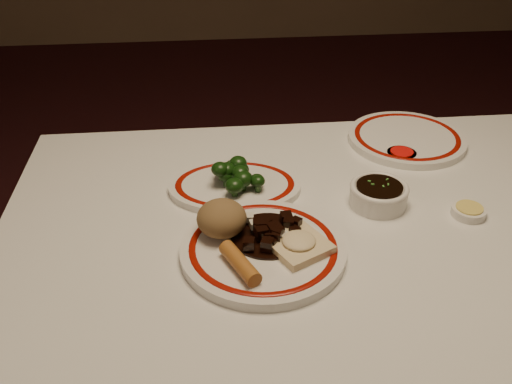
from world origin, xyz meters
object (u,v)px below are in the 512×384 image
object	(u,v)px
spring_roll	(240,263)
fried_wonton	(299,244)
dining_table	(325,272)
broccoli_pile	(235,173)
stirfry_heap	(270,232)
broccoli_plate	(235,186)
rice_mound	(222,218)
soy_bowl	(378,195)
main_plate	(263,250)

from	to	relation	value
spring_roll	fried_wonton	distance (m)	0.11
dining_table	broccoli_pile	bearing A→B (deg)	134.58
stirfry_heap	broccoli_pile	bearing A→B (deg)	104.20
stirfry_heap	broccoli_plate	distance (m)	0.19
rice_mound	soy_bowl	world-z (taller)	rice_mound
dining_table	fried_wonton	xyz separation A→B (m)	(-0.07, -0.06, 0.12)
dining_table	rice_mound	xyz separation A→B (m)	(-0.19, -0.00, 0.14)
dining_table	stirfry_heap	bearing A→B (deg)	-166.71
fried_wonton	broccoli_pile	distance (m)	0.24
dining_table	rice_mound	bearing A→B (deg)	-178.55
spring_roll	stirfry_heap	bearing A→B (deg)	29.63
dining_table	fried_wonton	bearing A→B (deg)	-136.81
fried_wonton	broccoli_pile	world-z (taller)	broccoli_pile
spring_roll	fried_wonton	xyz separation A→B (m)	(0.10, 0.04, -0.00)
soy_bowl	broccoli_pile	bearing A→B (deg)	164.18
spring_roll	broccoli_plate	size ratio (longest dim) A/B	0.35
fried_wonton	broccoli_pile	size ratio (longest dim) A/B	1.05
dining_table	broccoli_plate	distance (m)	0.25
broccoli_plate	rice_mound	bearing A→B (deg)	-101.29
stirfry_heap	fried_wonton	bearing A→B (deg)	-39.46
broccoli_plate	broccoli_pile	size ratio (longest dim) A/B	2.41
rice_mound	fried_wonton	size ratio (longest dim) A/B	0.71
rice_mound	fried_wonton	xyz separation A→B (m)	(0.13, -0.06, -0.02)
fried_wonton	broccoli_plate	distance (m)	0.24
soy_bowl	spring_roll	bearing A→B (deg)	-146.22
spring_roll	fried_wonton	size ratio (longest dim) A/B	0.80
soy_bowl	broccoli_plate	bearing A→B (deg)	163.74
dining_table	stirfry_heap	world-z (taller)	stirfry_heap
fried_wonton	spring_roll	bearing A→B (deg)	-156.94
dining_table	fried_wonton	distance (m)	0.15
broccoli_pile	broccoli_plate	bearing A→B (deg)	122.06
dining_table	broccoli_pile	xyz separation A→B (m)	(-0.16, 0.16, 0.13)
main_plate	broccoli_pile	bearing A→B (deg)	98.79
stirfry_heap	soy_bowl	distance (m)	0.25
stirfry_heap	broccoli_plate	bearing A→B (deg)	104.49
dining_table	spring_roll	distance (m)	0.23
rice_mound	stirfry_heap	bearing A→B (deg)	-14.47
spring_roll	stirfry_heap	distance (m)	0.10
dining_table	spring_roll	size ratio (longest dim) A/B	12.39
dining_table	soy_bowl	distance (m)	0.18
broccoli_pile	fried_wonton	bearing A→B (deg)	-67.71
main_plate	broccoli_plate	bearing A→B (deg)	99.13
dining_table	main_plate	size ratio (longest dim) A/B	3.84
fried_wonton	stirfry_heap	world-z (taller)	stirfry_heap
main_plate	soy_bowl	xyz separation A→B (m)	(0.24, 0.13, 0.01)
broccoli_plate	stirfry_heap	bearing A→B (deg)	-75.51
rice_mound	soy_bowl	bearing A→B (deg)	16.01
main_plate	stirfry_heap	distance (m)	0.03
rice_mound	spring_roll	world-z (taller)	rice_mound
main_plate	spring_roll	size ratio (longest dim) A/B	3.23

